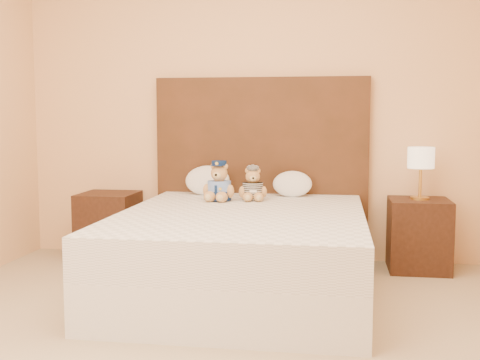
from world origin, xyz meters
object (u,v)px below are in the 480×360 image
object	(u,v)px
bed	(242,252)
pillow_right	(292,183)
nightstand_right	(419,235)
pillow_left	(207,179)
nightstand_left	(109,226)
teddy_prisoner	(253,184)
teddy_police	(219,181)
lamp	(421,160)

from	to	relation	value
bed	pillow_right	bearing A→B (deg)	71.74
nightstand_right	pillow_left	distance (m)	1.71
bed	nightstand_left	world-z (taller)	same
nightstand_left	pillow_right	world-z (taller)	pillow_right
teddy_prisoner	nightstand_right	bearing A→B (deg)	1.32
teddy_police	teddy_prisoner	size ratio (longest dim) A/B	1.19
bed	teddy_prisoner	world-z (taller)	teddy_prisoner
lamp	teddy_police	distance (m)	1.54
teddy_police	nightstand_right	bearing A→B (deg)	19.00
pillow_right	lamp	bearing A→B (deg)	-1.76
nightstand_left	teddy_prisoner	world-z (taller)	teddy_prisoner
teddy_police	bed	bearing A→B (deg)	-55.55
nightstand_left	pillow_right	bearing A→B (deg)	1.13
nightstand_left	pillow_left	xyz separation A→B (m)	(0.84, 0.03, 0.40)
bed	lamp	distance (m)	1.59
pillow_left	pillow_right	world-z (taller)	pillow_left
lamp	pillow_right	bearing A→B (deg)	178.24
nightstand_right	lamp	world-z (taller)	lamp
bed	nightstand_left	distance (m)	1.48
nightstand_left	nightstand_right	xyz separation A→B (m)	(2.50, 0.00, 0.00)
pillow_right	teddy_prisoner	bearing A→B (deg)	-134.82
bed	teddy_police	size ratio (longest dim) A/B	6.72
pillow_left	bed	bearing A→B (deg)	-63.48
pillow_left	teddy_prisoner	bearing A→B (deg)	-34.35
pillow_left	nightstand_right	bearing A→B (deg)	-1.03
teddy_prisoner	pillow_left	size ratio (longest dim) A/B	0.69
nightstand_left	pillow_left	distance (m)	0.93
lamp	pillow_left	distance (m)	1.67
bed	lamp	world-z (taller)	lamp
nightstand_right	teddy_police	size ratio (longest dim) A/B	1.85
pillow_left	teddy_police	bearing A→B (deg)	-64.23
nightstand_right	teddy_prisoner	xyz separation A→B (m)	(-1.25, -0.25, 0.40)
nightstand_right	teddy_police	xyz separation A→B (m)	(-1.50, -0.31, 0.42)
nightstand_left	bed	bearing A→B (deg)	-32.62
bed	pillow_left	size ratio (longest dim) A/B	5.50
nightstand_right	lamp	distance (m)	0.57
teddy_police	pillow_right	bearing A→B (deg)	40.15
teddy_prisoner	pillow_left	world-z (taller)	pillow_left
nightstand_right	pillow_left	bearing A→B (deg)	178.97
nightstand_right	pillow_right	world-z (taller)	pillow_right
lamp	pillow_right	world-z (taller)	lamp
teddy_prisoner	pillow_right	size ratio (longest dim) A/B	0.81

